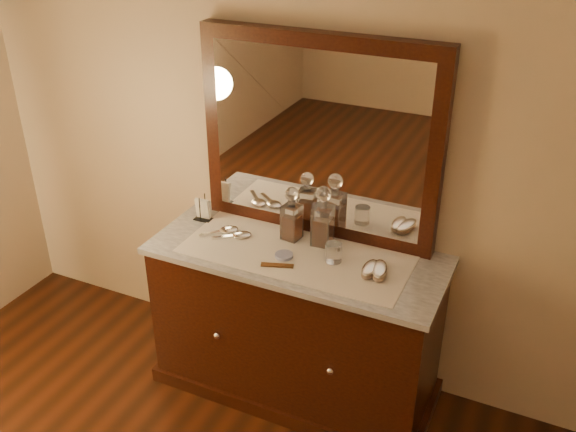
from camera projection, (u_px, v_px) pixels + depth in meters
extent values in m
plane|color=tan|center=(323.00, 125.00, 3.04)|extent=(4.50, 4.50, 0.00)
cube|color=black|center=(296.00, 325.00, 3.28)|extent=(1.40, 0.55, 0.82)
cube|color=black|center=(296.00, 380.00, 3.45)|extent=(1.46, 0.59, 0.08)
sphere|color=silver|center=(217.00, 335.00, 3.14)|extent=(0.04, 0.04, 0.04)
sphere|color=silver|center=(330.00, 371.00, 2.92)|extent=(0.04, 0.04, 0.04)
cube|color=silver|center=(297.00, 255.00, 3.07)|extent=(1.44, 0.59, 0.03)
cube|color=black|center=(319.00, 138.00, 3.02)|extent=(1.20, 0.08, 1.00)
cube|color=white|center=(316.00, 141.00, 3.00)|extent=(1.06, 0.01, 0.86)
cube|color=white|center=(295.00, 254.00, 3.05)|extent=(1.10, 0.45, 0.00)
cylinder|color=silver|center=(284.00, 255.00, 3.02)|extent=(0.11, 0.11, 0.02)
cube|color=brown|center=(277.00, 265.00, 2.95)|extent=(0.15, 0.08, 0.01)
cube|color=black|center=(203.00, 219.00, 3.36)|extent=(0.09, 0.06, 0.01)
cylinder|color=black|center=(200.00, 210.00, 3.30)|extent=(0.01, 0.01, 0.14)
cylinder|color=black|center=(205.00, 205.00, 3.35)|extent=(0.01, 0.01, 0.14)
cube|color=white|center=(203.00, 209.00, 3.33)|extent=(0.08, 0.04, 0.11)
cube|color=#8F3B14|center=(292.00, 227.00, 3.15)|extent=(0.08, 0.08, 0.13)
cube|color=white|center=(292.00, 222.00, 3.14)|extent=(0.10, 0.10, 0.18)
cylinder|color=white|center=(292.00, 203.00, 3.09)|extent=(0.04, 0.04, 0.03)
sphere|color=white|center=(292.00, 194.00, 3.06)|extent=(0.08, 0.08, 0.07)
cube|color=#8F3B14|center=(322.00, 231.00, 3.10)|extent=(0.08, 0.08, 0.14)
cube|color=white|center=(323.00, 226.00, 3.09)|extent=(0.10, 0.10, 0.20)
cylinder|color=white|center=(323.00, 204.00, 3.03)|extent=(0.04, 0.04, 0.03)
sphere|color=white|center=(324.00, 194.00, 3.01)|extent=(0.08, 0.08, 0.08)
ellipsoid|color=#A07D62|center=(370.00, 271.00, 2.90)|extent=(0.07, 0.15, 0.02)
ellipsoid|color=silver|center=(370.00, 268.00, 2.89)|extent=(0.07, 0.15, 0.02)
ellipsoid|color=#A07D62|center=(379.00, 272.00, 2.89)|extent=(0.11, 0.17, 0.02)
ellipsoid|color=silver|center=(380.00, 269.00, 2.88)|extent=(0.11, 0.17, 0.02)
ellipsoid|color=silver|center=(229.00, 230.00, 3.24)|extent=(0.13, 0.13, 0.02)
cube|color=silver|center=(212.00, 233.00, 3.21)|extent=(0.10, 0.11, 0.01)
ellipsoid|color=silver|center=(242.00, 235.00, 3.19)|extent=(0.12, 0.12, 0.02)
cube|color=silver|center=(224.00, 237.00, 3.18)|extent=(0.11, 0.09, 0.01)
cylinder|color=white|center=(334.00, 253.00, 2.97)|extent=(0.08, 0.08, 0.09)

